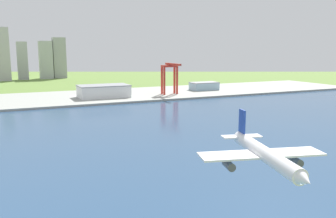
{
  "coord_description": "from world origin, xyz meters",
  "views": [
    {
      "loc": [
        -84.74,
        32.75,
        62.03
      ],
      "look_at": [
        -4.65,
        206.43,
        29.76
      ],
      "focal_mm": 37.79,
      "sensor_mm": 36.0,
      "label": 1
    }
  ],
  "objects_px": {
    "port_crane_red": "(170,72)",
    "warehouse_annex": "(204,86)",
    "airplane_landing": "(265,155)",
    "warehouse_main": "(104,91)"
  },
  "relations": [
    {
      "from": "airplane_landing",
      "to": "port_crane_red",
      "type": "distance_m",
      "value": 387.97
    },
    {
      "from": "airplane_landing",
      "to": "warehouse_main",
      "type": "relative_size",
      "value": 0.61
    },
    {
      "from": "airplane_landing",
      "to": "warehouse_annex",
      "type": "xyz_separation_m",
      "value": [
        210.74,
        386.47,
        -27.69
      ]
    },
    {
      "from": "warehouse_annex",
      "to": "warehouse_main",
      "type": "bearing_deg",
      "value": -174.03
    },
    {
      "from": "airplane_landing",
      "to": "warehouse_main",
      "type": "xyz_separation_m",
      "value": [
        54.21,
        370.11,
        -25.81
      ]
    },
    {
      "from": "airplane_landing",
      "to": "warehouse_annex",
      "type": "bearing_deg",
      "value": 61.4
    },
    {
      "from": "port_crane_red",
      "to": "warehouse_annex",
      "type": "height_order",
      "value": "port_crane_red"
    },
    {
      "from": "airplane_landing",
      "to": "warehouse_main",
      "type": "height_order",
      "value": "airplane_landing"
    },
    {
      "from": "airplane_landing",
      "to": "warehouse_annex",
      "type": "height_order",
      "value": "airplane_landing"
    },
    {
      "from": "port_crane_red",
      "to": "airplane_landing",
      "type": "bearing_deg",
      "value": -111.58
    }
  ]
}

